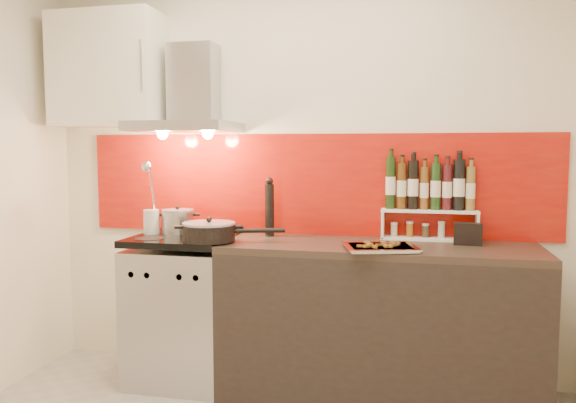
% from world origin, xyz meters
% --- Properties ---
extents(back_wall, '(3.40, 0.02, 2.60)m').
position_xyz_m(back_wall, '(0.00, 1.40, 1.30)').
color(back_wall, silver).
rests_on(back_wall, ground).
extents(backsplash, '(3.00, 0.02, 0.64)m').
position_xyz_m(backsplash, '(0.05, 1.39, 1.22)').
color(backsplash, '#A00908').
rests_on(backsplash, back_wall).
extents(range_stove, '(0.60, 0.60, 0.91)m').
position_xyz_m(range_stove, '(-0.70, 1.10, 0.44)').
color(range_stove, '#B7B7BA').
rests_on(range_stove, ground).
extents(counter, '(1.80, 0.60, 0.90)m').
position_xyz_m(counter, '(0.50, 1.10, 0.45)').
color(counter, black).
rests_on(counter, ground).
extents(range_hood, '(0.62, 0.50, 0.61)m').
position_xyz_m(range_hood, '(-0.70, 1.24, 1.74)').
color(range_hood, '#B7B7BA').
rests_on(range_hood, back_wall).
extents(upper_cabinet, '(0.70, 0.35, 0.72)m').
position_xyz_m(upper_cabinet, '(-1.25, 1.22, 1.95)').
color(upper_cabinet, white).
rests_on(upper_cabinet, back_wall).
extents(stock_pot, '(0.20, 0.20, 0.18)m').
position_xyz_m(stock_pot, '(-0.78, 1.19, 0.99)').
color(stock_pot, '#B7B7BA').
rests_on(stock_pot, range_stove).
extents(saute_pan, '(0.58, 0.31, 0.14)m').
position_xyz_m(saute_pan, '(-0.47, 0.95, 0.96)').
color(saute_pan, black).
rests_on(saute_pan, range_stove).
extents(utensil_jar, '(0.10, 0.15, 0.47)m').
position_xyz_m(utensil_jar, '(-0.93, 1.12, 1.04)').
color(utensil_jar, silver).
rests_on(utensil_jar, range_stove).
extents(pepper_mill, '(0.06, 0.06, 0.37)m').
position_xyz_m(pepper_mill, '(-0.19, 1.27, 1.08)').
color(pepper_mill, black).
rests_on(pepper_mill, counter).
extents(step_shelf, '(0.57, 0.15, 0.49)m').
position_xyz_m(step_shelf, '(0.78, 1.34, 1.14)').
color(step_shelf, white).
rests_on(step_shelf, counter).
extents(caddy_box, '(0.16, 0.08, 0.13)m').
position_xyz_m(caddy_box, '(0.99, 1.20, 0.96)').
color(caddy_box, black).
rests_on(caddy_box, counter).
extents(baking_tray, '(0.45, 0.39, 0.03)m').
position_xyz_m(baking_tray, '(0.52, 0.92, 0.92)').
color(baking_tray, silver).
rests_on(baking_tray, counter).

